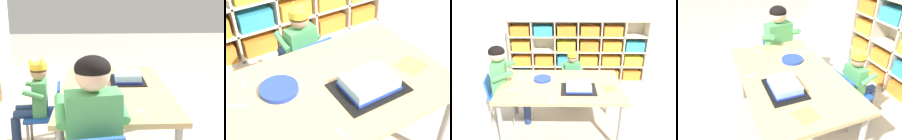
# 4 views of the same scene
# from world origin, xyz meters

# --- Properties ---
(activity_table) EXTENTS (1.39, 0.83, 0.63)m
(activity_table) POSITION_xyz_m (0.00, 0.00, 0.57)
(activity_table) COLOR tan
(activity_table) RESTS_ON ground
(classroom_chair_blue) EXTENTS (0.35, 0.33, 0.61)m
(classroom_chair_blue) POSITION_xyz_m (0.15, 0.55, 0.37)
(classroom_chair_blue) COLOR #1E4CA8
(classroom_chair_blue) RESTS_ON ground
(child_with_crown) EXTENTS (0.31, 0.31, 0.84)m
(child_with_crown) POSITION_xyz_m (0.14, 0.65, 0.52)
(child_with_crown) COLOR #4C9E5B
(child_with_crown) RESTS_ON ground
(birthday_cake_on_tray) EXTENTS (0.39, 0.29, 0.07)m
(birthday_cake_on_tray) POSITION_xyz_m (0.20, -0.12, 0.66)
(birthday_cake_on_tray) COLOR black
(birthday_cake_on_tray) RESTS_ON activity_table
(paper_plate_stack) EXTENTS (0.21, 0.21, 0.03)m
(paper_plate_stack) POSITION_xyz_m (-0.22, 0.12, 0.65)
(paper_plate_stack) COLOR #233DA3
(paper_plate_stack) RESTS_ON activity_table
(paper_napkin_square) EXTENTS (0.18, 0.18, 0.00)m
(paper_napkin_square) POSITION_xyz_m (0.53, -0.09, 0.63)
(paper_napkin_square) COLOR #F4DB4C
(paper_napkin_square) RESTS_ON activity_table
(fork_near_child_seat) EXTENTS (0.03, 0.13, 0.00)m
(fork_near_child_seat) POSITION_xyz_m (-0.37, 0.29, 0.63)
(fork_near_child_seat) COLOR white
(fork_near_child_seat) RESTS_ON activity_table
(fork_by_napkin) EXTENTS (0.13, 0.09, 0.00)m
(fork_by_napkin) POSITION_xyz_m (-0.48, 0.14, 0.63)
(fork_by_napkin) COLOR white
(fork_by_napkin) RESTS_ON activity_table
(fork_beside_plate_stack) EXTENTS (0.02, 0.13, 0.00)m
(fork_beside_plate_stack) POSITION_xyz_m (-0.10, -0.32, 0.63)
(fork_beside_plate_stack) COLOR white
(fork_beside_plate_stack) RESTS_ON activity_table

